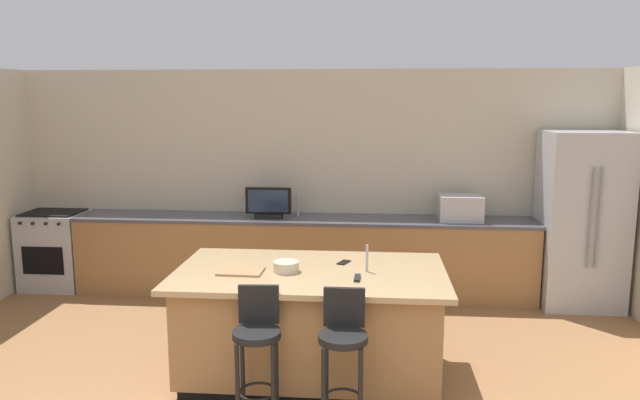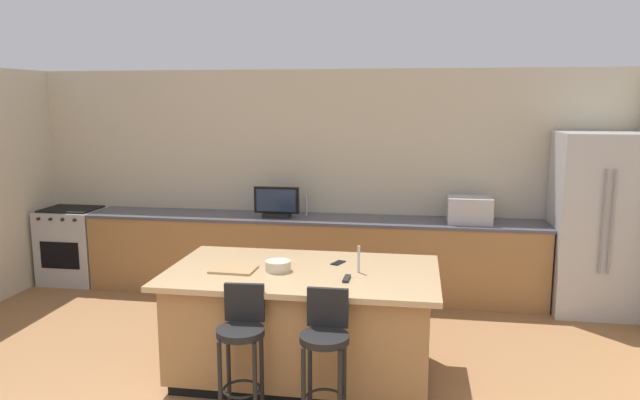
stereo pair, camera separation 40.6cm
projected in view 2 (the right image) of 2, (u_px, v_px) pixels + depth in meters
wall_back at (322, 180)px, 7.22m from camera, size 7.53×0.12×2.62m
counter_back at (311, 256)px, 7.01m from camera, size 5.33×0.62×0.92m
kitchen_island at (303, 322)px, 4.91m from camera, size 2.19×1.26×0.91m
refrigerator at (595, 223)px, 6.36m from camera, size 0.85×0.79×1.94m
range_oven at (73, 245)px, 7.48m from camera, size 0.72×0.63×0.94m
microwave at (469, 210)px, 6.62m from camera, size 0.48×0.36×0.29m
tv_monitor at (277, 203)px, 6.91m from camera, size 0.53×0.16×0.36m
sink_faucet_back at (306, 206)px, 7.02m from camera, size 0.02×0.02×0.24m
sink_faucet_island at (359, 259)px, 4.75m from camera, size 0.02×0.02×0.22m
bar_stool_left at (242, 342)px, 4.22m from camera, size 0.34×0.35×0.98m
bar_stool_right at (325, 349)px, 4.08m from camera, size 0.34×0.34×0.99m
fruit_bowl at (278, 266)px, 4.80m from camera, size 0.21×0.21×0.08m
cell_phone at (338, 263)px, 5.03m from camera, size 0.12×0.17×0.01m
tv_remote at (347, 279)px, 4.57m from camera, size 0.05×0.17×0.02m
cutting_board at (233, 269)px, 4.82m from camera, size 0.36×0.27×0.02m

